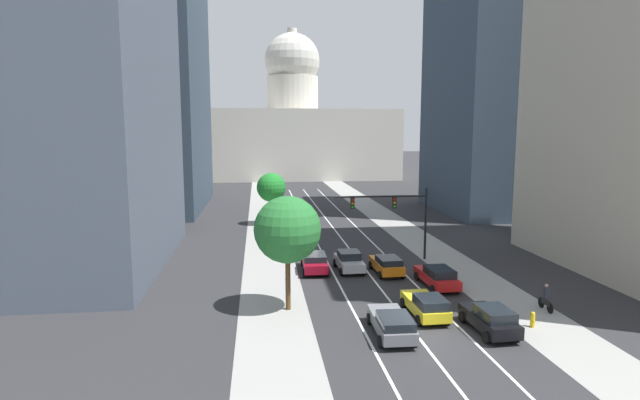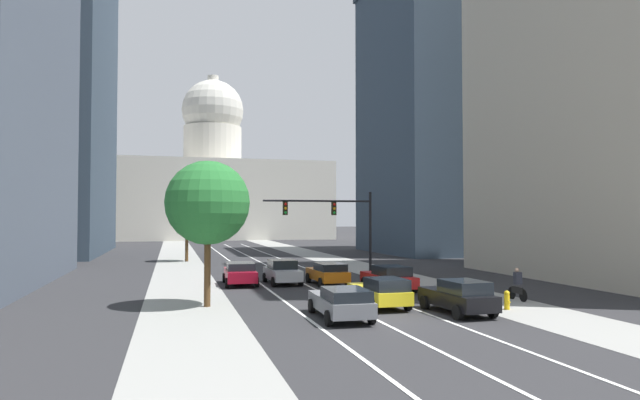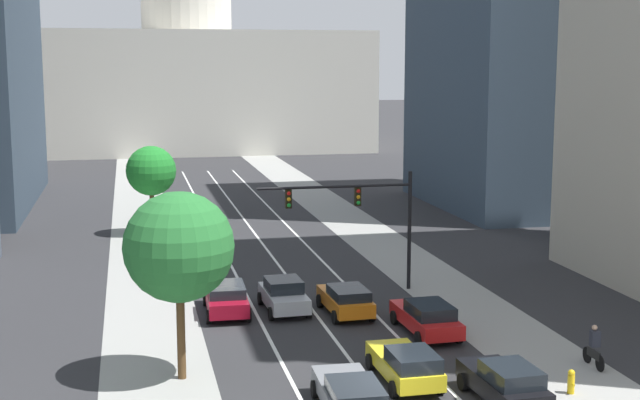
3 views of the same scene
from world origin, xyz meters
name	(u,v)px [view 2 (image 2 of 3)]	position (x,y,z in m)	size (l,w,h in m)	color
ground_plane	(249,257)	(0.00, 40.00, 0.00)	(400.00, 400.00, 0.00)	#2B2B2D
sidewalk_left	(179,261)	(-7.69, 35.00, 0.01)	(4.32, 130.00, 0.01)	gray
sidewalk_right	(327,258)	(7.69, 35.00, 0.01)	(4.32, 130.00, 0.01)	gray
lane_stripe_left	(241,269)	(-2.76, 25.00, 0.01)	(0.16, 90.00, 0.01)	white
lane_stripe_center	(273,268)	(0.00, 25.00, 0.01)	(0.16, 90.00, 0.01)	white
lane_stripe_right	(304,267)	(2.76, 25.00, 0.01)	(0.16, 90.00, 0.01)	white
office_tower_far_left	(12,38)	(-27.10, 50.43, 25.91)	(22.14, 27.75, 51.74)	#334251
office_tower_far_right	(449,111)	(25.58, 41.05, 17.95)	(19.00, 19.96, 35.83)	#334251
capitol_building	(212,190)	(0.00, 98.21, 10.38)	(47.30, 27.59, 35.06)	beige
car_gray	(341,302)	(-1.39, 0.56, 0.75)	(2.18, 4.77, 1.40)	slate
car_black	(459,296)	(4.15, 0.39, 0.81)	(2.08, 4.41, 1.57)	black
car_crimson	(240,273)	(-4.15, 13.85, 0.79)	(2.20, 4.61, 1.47)	maroon
car_red	(389,278)	(4.15, 8.72, 0.78)	(2.13, 4.83, 1.50)	red
car_silver	(282,272)	(-1.38, 13.69, 0.81)	(2.11, 4.19, 1.59)	#B2B5BA
car_orange	(328,273)	(1.39, 12.40, 0.77)	(2.09, 4.32, 1.44)	orange
car_yellow	(380,292)	(1.38, 3.06, 0.77)	(2.00, 4.50, 1.49)	yellow
traffic_signal_mast	(336,217)	(3.19, 16.48, 4.42)	(8.17, 0.39, 6.28)	black
fire_hydrant	(507,300)	(6.93, 0.84, 0.46)	(0.26, 0.35, 0.91)	yellow
cyclist	(517,284)	(9.17, 3.22, 0.85)	(0.37, 1.70, 1.72)	black
street_tree_mid_left	(187,217)	(-6.99, 34.46, 4.46)	(3.43, 3.43, 6.20)	#51381E
street_tree_near_left	(208,203)	(-6.77, 5.43, 5.10)	(4.16, 4.16, 7.19)	#51381E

